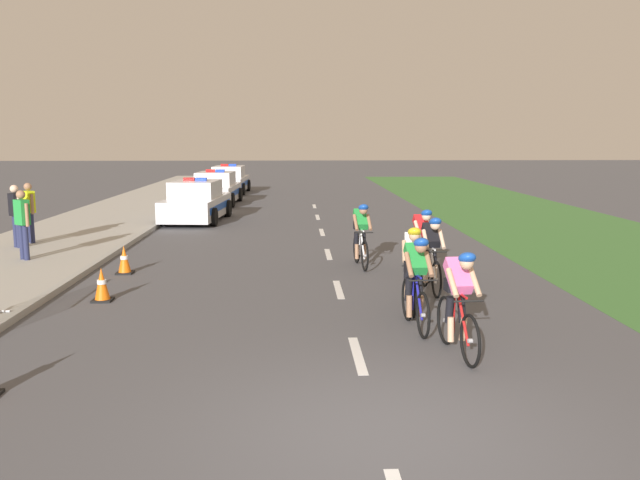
{
  "coord_description": "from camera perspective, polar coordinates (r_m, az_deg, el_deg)",
  "views": [
    {
      "loc": [
        -0.88,
        -6.28,
        3.04
      ],
      "look_at": [
        -0.4,
        5.96,
        1.1
      ],
      "focal_mm": 36.54,
      "sensor_mm": 36.0,
      "label": 1
    }
  ],
  "objects": [
    {
      "name": "grass_verge",
      "position": [
        22.35,
        21.24,
        0.58
      ],
      "size": [
        7.0,
        60.0,
        0.01
      ],
      "primitive_type": "cube",
      "color": "#3D7033",
      "rests_on": "ground"
    },
    {
      "name": "police_car_third",
      "position": [
        36.16,
        -7.96,
        5.17
      ],
      "size": [
        2.12,
        4.46,
        1.59
      ],
      "color": "silver",
      "rests_on": "ground"
    },
    {
      "name": "traffic_cone_far",
      "position": [
        12.84,
        -18.56,
        -3.75
      ],
      "size": [
        0.36,
        0.36,
        0.64
      ],
      "color": "black",
      "rests_on": "ground"
    },
    {
      "name": "ground_plane",
      "position": [
        7.03,
        5.36,
        -16.67
      ],
      "size": [
        160.0,
        160.0,
        0.0
      ],
      "primitive_type": "plane",
      "color": "#4C4C51"
    },
    {
      "name": "cyclist_fourth",
      "position": [
        12.96,
        9.72,
        -1.14
      ],
      "size": [
        0.42,
        1.72,
        1.56
      ],
      "color": "black",
      "rests_on": "ground"
    },
    {
      "name": "spectator_back",
      "position": [
        17.1,
        -24.61,
        1.61
      ],
      "size": [
        0.45,
        0.4,
        1.68
      ],
      "color": "#23284C",
      "rests_on": "sidewalk_slab"
    },
    {
      "name": "sidewalk_slab",
      "position": [
        21.6,
        -20.61,
        0.49
      ],
      "size": [
        4.36,
        60.0,
        0.12
      ],
      "primitive_type": "cube",
      "color": "#A3A099",
      "rests_on": "ground"
    },
    {
      "name": "kerb_edge",
      "position": [
        21.03,
        -15.17,
        0.55
      ],
      "size": [
        0.16,
        60.0,
        0.13
      ],
      "primitive_type": "cube",
      "color": "#9E9E99",
      "rests_on": "ground"
    },
    {
      "name": "lane_markings_centre",
      "position": [
        17.08,
        0.73,
        -1.25
      ],
      "size": [
        0.14,
        25.6,
        0.01
      ],
      "color": "white",
      "rests_on": "ground"
    },
    {
      "name": "spectator_middle",
      "position": [
        19.08,
        -25.1,
        2.26
      ],
      "size": [
        0.43,
        0.41,
        1.68
      ],
      "color": "#23284C",
      "rests_on": "sidewalk_slab"
    },
    {
      "name": "traffic_cone_mid",
      "position": [
        15.26,
        -16.77,
        -1.69
      ],
      "size": [
        0.36,
        0.36,
        0.64
      ],
      "color": "black",
      "rests_on": "ground"
    },
    {
      "name": "police_car_nearest",
      "position": [
        24.2,
        -10.77,
        3.24
      ],
      "size": [
        2.27,
        4.53,
        1.59
      ],
      "color": "silver",
      "rests_on": "ground"
    },
    {
      "name": "spectator_closest",
      "position": [
        19.79,
        -24.12,
        2.54
      ],
      "size": [
        0.42,
        0.43,
        1.68
      ],
      "color": "#23284C",
      "rests_on": "sidewalk_slab"
    },
    {
      "name": "cyclist_sixth",
      "position": [
        15.29,
        3.61,
        0.5
      ],
      "size": [
        0.45,
        1.72,
        1.56
      ],
      "color": "black",
      "rests_on": "ground"
    },
    {
      "name": "cyclist_fifth",
      "position": [
        14.32,
        8.93,
        -0.17
      ],
      "size": [
        0.45,
        1.72,
        1.56
      ],
      "color": "black",
      "rests_on": "ground"
    },
    {
      "name": "police_car_second",
      "position": [
        30.17,
        -9.09,
        4.4
      ],
      "size": [
        2.15,
        4.47,
        1.59
      ],
      "color": "white",
      "rests_on": "ground"
    },
    {
      "name": "cyclist_second",
      "position": [
        10.42,
        8.39,
        -3.59
      ],
      "size": [
        0.44,
        1.72,
        1.56
      ],
      "color": "black",
      "rests_on": "ground"
    },
    {
      "name": "cyclist_third",
      "position": [
        11.55,
        8.11,
        -2.35
      ],
      "size": [
        0.45,
        1.72,
        1.56
      ],
      "color": "black",
      "rests_on": "ground"
    },
    {
      "name": "cyclist_lead",
      "position": [
        9.29,
        12.05,
        -5.25
      ],
      "size": [
        0.45,
        1.72,
        1.56
      ],
      "color": "black",
      "rests_on": "ground"
    }
  ]
}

